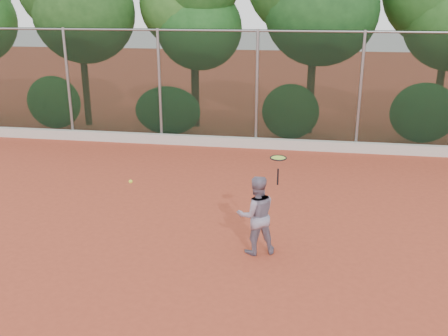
# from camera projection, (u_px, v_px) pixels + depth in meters

# --- Properties ---
(ground) EXTENTS (80.00, 80.00, 0.00)m
(ground) POSITION_uv_depth(u_px,v_px,m) (215.00, 252.00, 8.88)
(ground) COLOR #AC4128
(ground) RESTS_ON ground
(concrete_curb) EXTENTS (24.00, 0.20, 0.30)m
(concrete_curb) POSITION_uv_depth(u_px,v_px,m) (255.00, 143.00, 15.21)
(concrete_curb) COLOR beige
(concrete_curb) RESTS_ON ground
(tennis_player) EXTENTS (0.83, 0.74, 1.43)m
(tennis_player) POSITION_uv_depth(u_px,v_px,m) (256.00, 215.00, 8.66)
(tennis_player) COLOR gray
(tennis_player) RESTS_ON ground
(chainlink_fence) EXTENTS (24.09, 0.09, 3.50)m
(chainlink_fence) POSITION_uv_depth(u_px,v_px,m) (257.00, 86.00, 14.84)
(chainlink_fence) COLOR black
(chainlink_fence) RESTS_ON ground
(tennis_racket) EXTENTS (0.29, 0.29, 0.51)m
(tennis_racket) POSITION_uv_depth(u_px,v_px,m) (278.00, 160.00, 8.19)
(tennis_racket) COLOR black
(tennis_racket) RESTS_ON ground
(tennis_ball_in_flight) EXTENTS (0.06, 0.06, 0.06)m
(tennis_ball_in_flight) POSITION_uv_depth(u_px,v_px,m) (131.00, 181.00, 8.32)
(tennis_ball_in_flight) COLOR #E7F638
(tennis_ball_in_flight) RESTS_ON ground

